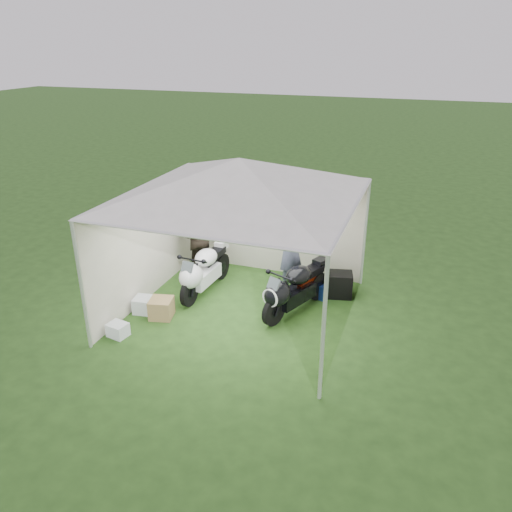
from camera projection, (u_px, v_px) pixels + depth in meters
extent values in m
plane|color=#224016|center=(241.00, 311.00, 9.68)|extent=(80.00, 80.00, 0.00)
cylinder|color=silver|center=(82.00, 287.00, 8.11)|extent=(0.06, 0.06, 2.30)
cylinder|color=silver|center=(323.00, 331.00, 6.89)|extent=(0.06, 0.06, 2.30)
cylinder|color=silver|center=(191.00, 213.00, 11.57)|extent=(0.06, 0.06, 2.30)
cylinder|color=silver|center=(365.00, 234.00, 10.34)|extent=(0.06, 0.06, 2.30)
cube|color=beige|center=(273.00, 223.00, 10.95)|extent=(4.00, 0.02, 2.30)
cube|color=beige|center=(146.00, 244.00, 9.84)|extent=(0.02, 4.00, 2.30)
cube|color=beige|center=(348.00, 273.00, 8.62)|extent=(0.02, 4.00, 2.30)
pyramid|color=silver|center=(239.00, 178.00, 8.63)|extent=(5.66, 5.66, 0.70)
cube|color=#99A5B7|center=(203.00, 185.00, 11.16)|extent=(0.22, 0.02, 0.28)
cube|color=#99A5B7|center=(218.00, 187.00, 11.06)|extent=(0.22, 0.02, 0.28)
cube|color=#99A5B7|center=(232.00, 188.00, 10.95)|extent=(0.22, 0.01, 0.28)
cube|color=#99A5B7|center=(247.00, 190.00, 10.84)|extent=(0.22, 0.01, 0.28)
cube|color=#99A5B7|center=(204.00, 198.00, 11.28)|extent=(0.22, 0.02, 0.28)
cube|color=#99A5B7|center=(218.00, 200.00, 11.18)|extent=(0.22, 0.01, 0.28)
cube|color=#99A5B7|center=(232.00, 201.00, 11.07)|extent=(0.22, 0.02, 0.28)
cube|color=#99A5B7|center=(247.00, 203.00, 10.96)|extent=(0.22, 0.01, 0.28)
cylinder|color=#D8590C|center=(282.00, 189.00, 10.55)|extent=(3.20, 0.02, 0.02)
cylinder|color=black|center=(189.00, 292.00, 9.80)|extent=(0.14, 0.58, 0.58)
cylinder|color=black|center=(221.00, 266.00, 10.92)|extent=(0.18, 0.58, 0.58)
cube|color=silver|center=(205.00, 276.00, 10.29)|extent=(0.39, 0.93, 0.29)
ellipsoid|color=silver|center=(191.00, 276.00, 9.75)|extent=(0.47, 0.60, 0.48)
ellipsoid|color=silver|center=(206.00, 257.00, 10.22)|extent=(0.46, 0.62, 0.34)
cube|color=black|center=(215.00, 253.00, 10.56)|extent=(0.29, 0.59, 0.13)
cube|color=silver|center=(222.00, 245.00, 10.80)|extent=(0.23, 0.30, 0.17)
cube|color=black|center=(213.00, 262.00, 10.55)|extent=(0.13, 0.53, 0.10)
cube|color=#3F474C|center=(187.00, 267.00, 9.56)|extent=(0.24, 0.15, 0.20)
cylinder|color=black|center=(274.00, 311.00, 9.12)|extent=(0.31, 0.57, 0.58)
cylinder|color=black|center=(317.00, 286.00, 10.05)|extent=(0.35, 0.59, 0.58)
cube|color=black|center=(295.00, 295.00, 9.52)|extent=(0.65, 0.98, 0.29)
ellipsoid|color=black|center=(278.00, 294.00, 9.07)|extent=(0.62, 0.70, 0.48)
ellipsoid|color=black|center=(299.00, 275.00, 9.43)|extent=(0.62, 0.71, 0.34)
cube|color=black|center=(311.00, 271.00, 9.72)|extent=(0.45, 0.63, 0.14)
cube|color=black|center=(320.00, 263.00, 9.91)|extent=(0.31, 0.35, 0.17)
cube|color=maroon|center=(307.00, 281.00, 9.72)|extent=(0.29, 0.53, 0.10)
cube|color=#3F474C|center=(274.00, 284.00, 8.89)|extent=(0.27, 0.22, 0.20)
cylinder|color=white|center=(270.00, 298.00, 8.92)|extent=(0.33, 0.15, 0.35)
cube|color=blue|center=(319.00, 290.00, 10.17)|extent=(0.48, 0.39, 0.31)
imported|color=black|center=(198.00, 237.00, 10.96)|extent=(0.98, 0.85, 1.72)
imported|color=slate|center=(290.00, 249.00, 10.06)|extent=(0.64, 0.80, 1.93)
cube|color=black|center=(339.00, 285.00, 10.18)|extent=(0.59, 0.51, 0.51)
cube|color=silver|center=(146.00, 305.00, 9.61)|extent=(0.50, 0.41, 0.30)
cube|color=olive|center=(161.00, 308.00, 9.42)|extent=(0.50, 0.50, 0.37)
cube|color=silver|center=(118.00, 330.00, 8.84)|extent=(0.38, 0.34, 0.25)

